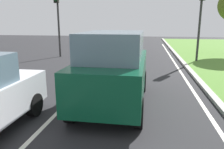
# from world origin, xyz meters

# --- Properties ---
(ground_plane) EXTENTS (60.00, 60.00, 0.00)m
(ground_plane) POSITION_xyz_m (0.00, 14.00, 0.00)
(ground_plane) COLOR #262628
(lane_line_center) EXTENTS (0.12, 32.00, 0.01)m
(lane_line_center) POSITION_xyz_m (-0.70, 14.00, 0.00)
(lane_line_center) COLOR silver
(lane_line_center) RESTS_ON ground
(lane_line_right_edge) EXTENTS (0.12, 32.00, 0.01)m
(lane_line_right_edge) POSITION_xyz_m (3.60, 14.00, 0.00)
(lane_line_right_edge) COLOR silver
(lane_line_right_edge) RESTS_ON ground
(curb_right) EXTENTS (0.24, 48.00, 0.12)m
(curb_right) POSITION_xyz_m (4.10, 14.00, 0.06)
(curb_right) COLOR #9E9B93
(curb_right) RESTS_ON ground
(car_suv_ahead) EXTENTS (2.02, 4.52, 2.28)m
(car_suv_ahead) POSITION_xyz_m (0.80, 9.69, 1.17)
(car_suv_ahead) COLOR #0C472D
(car_suv_ahead) RESTS_ON ground
(traffic_light_near_right) EXTENTS (0.32, 0.50, 4.84)m
(traffic_light_near_right) POSITION_xyz_m (5.06, 18.10, 3.35)
(traffic_light_near_right) COLOR #2D2D2D
(traffic_light_near_right) RESTS_ON ground
(traffic_light_overhead_left) EXTENTS (0.32, 0.50, 5.11)m
(traffic_light_overhead_left) POSITION_xyz_m (-4.65, 18.83, 3.40)
(traffic_light_overhead_left) COLOR #2D2D2D
(traffic_light_overhead_left) RESTS_ON ground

